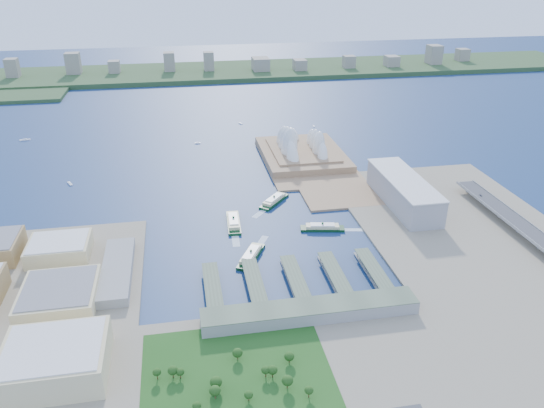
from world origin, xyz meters
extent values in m
plane|color=#10284C|center=(0.00, 0.00, 0.00)|extent=(3000.00, 3000.00, 0.00)
cube|color=gray|center=(-250.00, -105.00, 1.50)|extent=(220.00, 390.00, 3.00)
cube|color=gray|center=(0.00, -210.00, 1.50)|extent=(720.00, 180.00, 3.00)
cube|color=gray|center=(240.00, -50.00, 1.50)|extent=(240.00, 500.00, 3.00)
cube|color=#957351|center=(107.50, 260.00, 1.50)|extent=(135.00, 220.00, 3.00)
cube|color=#2D4926|center=(0.00, 980.00, 6.00)|extent=(2200.00, 260.00, 12.00)
cube|color=gray|center=(195.00, 80.00, 20.50)|extent=(45.00, 155.00, 35.00)
cube|color=gray|center=(15.00, -135.00, 9.00)|extent=(200.00, 28.00, 12.00)
imported|color=slate|center=(296.00, 60.52, 15.53)|extent=(1.91, 4.71, 1.37)
camera|label=1|loc=(-90.29, -517.84, 305.34)|focal=35.00mm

